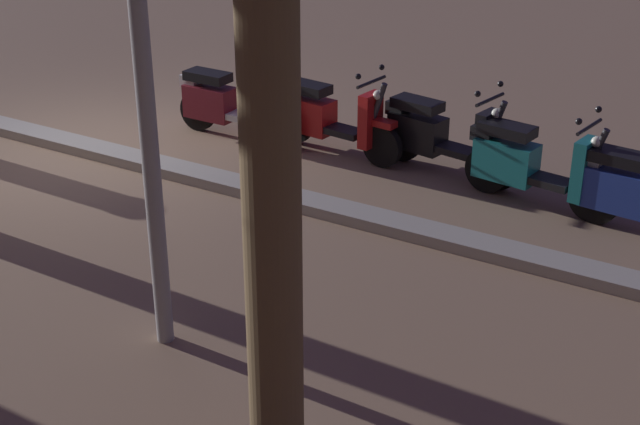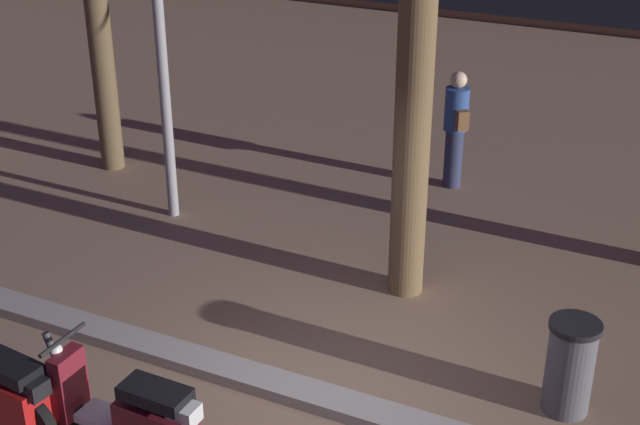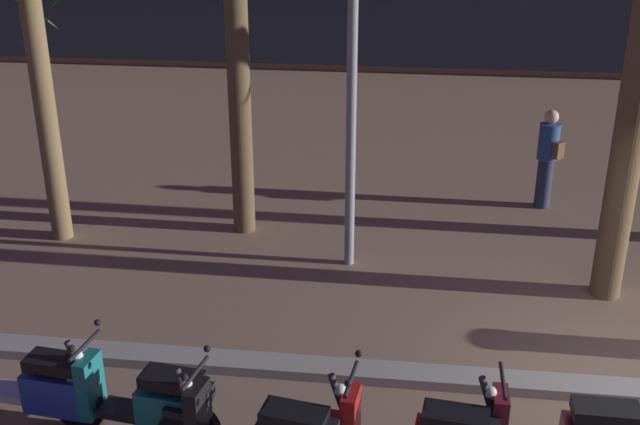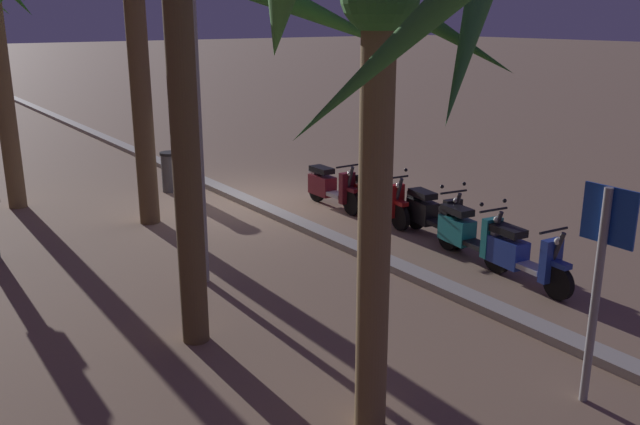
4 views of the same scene
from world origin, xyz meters
TOP-DOWN VIEW (x-y plane):
  - ground_plane at (0.00, 0.00)m, footprint 200.00×200.00m
  - curb_strip at (0.00, -0.00)m, footprint 60.00×0.36m
  - scooter_maroon_far_back at (-1.27, -1.37)m, footprint 1.84×0.56m
  - pedestrian_window_shopping at (-0.59, 5.37)m, footprint 0.41×0.44m
  - litter_bin at (1.99, 0.94)m, footprint 0.48×0.48m

SIDE VIEW (x-z plane):
  - ground_plane at x=0.00m, z-range 0.00..0.00m
  - curb_strip at x=0.00m, z-range 0.00..0.12m
  - scooter_maroon_far_back at x=-1.27m, z-range -0.07..0.97m
  - litter_bin at x=1.99m, z-range 0.01..0.96m
  - pedestrian_window_shopping at x=-0.59m, z-range 0.06..1.77m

